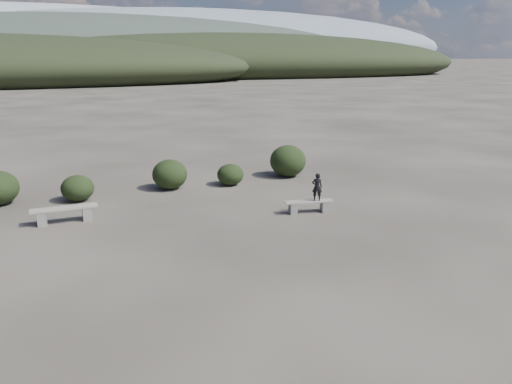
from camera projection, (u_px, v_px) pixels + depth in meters
name	position (u px, v px, depth m)	size (l,w,h in m)	color
ground	(281.00, 280.00, 11.30)	(1200.00, 1200.00, 0.00)	#2F2A25
bench_left	(65.00, 213.00, 15.09)	(1.96, 0.51, 0.48)	slate
bench_right	(309.00, 206.00, 16.05)	(1.62, 0.55, 0.40)	slate
seated_person	(317.00, 187.00, 15.94)	(0.33, 0.22, 0.90)	black
shrub_a	(77.00, 188.00, 17.31)	(1.12, 1.12, 0.92)	black
shrub_b	(170.00, 174.00, 18.86)	(1.32, 1.32, 1.13)	black
shrub_c	(230.00, 175.00, 19.46)	(1.04, 1.04, 0.83)	black
shrub_d	(288.00, 161.00, 20.81)	(1.51, 1.51, 1.32)	black
mountain_ridges	(66.00, 46.00, 314.11)	(500.00, 400.00, 56.00)	black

